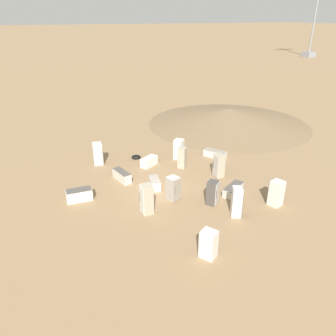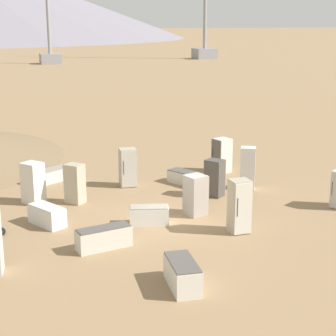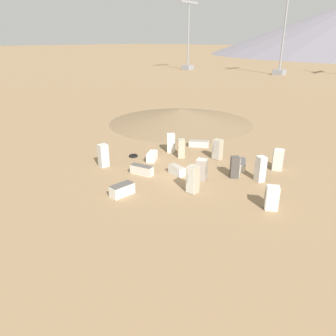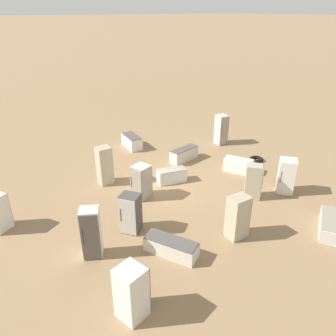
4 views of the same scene
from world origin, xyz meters
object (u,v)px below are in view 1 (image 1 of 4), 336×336
(discarded_fridge_15, at_px, (79,195))
(discarded_fridge_13, at_px, (237,202))
(discarded_fridge_2, at_px, (276,193))
(discarded_fridge_7, at_px, (179,149))
(discarded_fridge_12, at_px, (155,183))
(discarded_fridge_6, at_px, (173,188))
(scrap_tire, at_px, (136,157))
(discarded_fridge_11, at_px, (215,154))
(discarded_fridge_0, at_px, (233,189))
(discarded_fridge_9, at_px, (208,244))
(discarded_fridge_8, at_px, (182,157))
(discarded_fridge_10, at_px, (213,193))
(power_pylon_3, at_px, (313,29))
(discarded_fridge_1, at_px, (98,154))
(discarded_fridge_5, at_px, (122,176))
(discarded_fridge_14, at_px, (147,199))
(discarded_fridge_4, at_px, (219,166))
(discarded_fridge_3, at_px, (149,161))

(discarded_fridge_15, bearing_deg, discarded_fridge_13, 58.39)
(discarded_fridge_2, bearing_deg, discarded_fridge_7, 87.42)
(discarded_fridge_12, bearing_deg, discarded_fridge_15, 8.60)
(discarded_fridge_2, height_order, discarded_fridge_6, discarded_fridge_2)
(discarded_fridge_2, bearing_deg, discarded_fridge_15, 136.42)
(scrap_tire, bearing_deg, discarded_fridge_11, 155.83)
(discarded_fridge_2, bearing_deg, discarded_fridge_0, 107.42)
(discarded_fridge_12, bearing_deg, discarded_fridge_9, 100.34)
(discarded_fridge_2, height_order, discarded_fridge_8, discarded_fridge_2)
(discarded_fridge_9, bearing_deg, discarded_fridge_10, 25.03)
(power_pylon_3, distance_m, discarded_fridge_1, 91.11)
(discarded_fridge_5, bearing_deg, discarded_fridge_8, 170.51)
(discarded_fridge_1, bearing_deg, discarded_fridge_14, 14.20)
(discarded_fridge_11, bearing_deg, discarded_fridge_1, -48.65)
(discarded_fridge_9, distance_m, discarded_fridge_13, 4.32)
(discarded_fridge_8, bearing_deg, discarded_fridge_12, -100.23)
(power_pylon_3, height_order, scrap_tire, power_pylon_3)
(discarded_fridge_1, height_order, scrap_tire, discarded_fridge_1)
(discarded_fridge_1, bearing_deg, discarded_fridge_5, 21.67)
(discarded_fridge_0, distance_m, discarded_fridge_7, 7.02)
(discarded_fridge_2, bearing_deg, discarded_fridge_1, 112.26)
(power_pylon_3, bearing_deg, discarded_fridge_0, 39.32)
(discarded_fridge_10, bearing_deg, discarded_fridge_2, 114.45)
(discarded_fridge_0, xyz_separation_m, discarded_fridge_15, (9.64, -3.76, 0.09))
(discarded_fridge_2, xyz_separation_m, discarded_fridge_5, (7.68, -7.67, -0.48))
(power_pylon_3, xyz_separation_m, discarded_fridge_12, (74.38, 54.09, -7.43))
(discarded_fridge_1, relative_size, discarded_fridge_4, 1.08)
(discarded_fridge_5, relative_size, discarded_fridge_6, 1.21)
(discarded_fridge_0, bearing_deg, discarded_fridge_7, 156.64)
(discarded_fridge_0, xyz_separation_m, scrap_tire, (3.73, -8.69, -0.20))
(discarded_fridge_0, distance_m, discarded_fridge_4, 2.78)
(discarded_fridge_5, xyz_separation_m, discarded_fridge_8, (-5.12, -0.09, 0.46))
(discarded_fridge_5, xyz_separation_m, discarded_fridge_13, (-4.65, 7.58, 0.59))
(discarded_fridge_4, xyz_separation_m, discarded_fridge_9, (5.68, 7.40, -0.11))
(discarded_fridge_2, relative_size, discarded_fridge_8, 1.02)
(discarded_fridge_11, bearing_deg, discarded_fridge_4, 28.75)
(discarded_fridge_4, bearing_deg, discarded_fridge_9, 145.18)
(discarded_fridge_5, bearing_deg, discarded_fridge_14, 78.50)
(discarded_fridge_0, relative_size, discarded_fridge_14, 1.06)
(discarded_fridge_1, bearing_deg, discarded_fridge_10, 37.26)
(discarded_fridge_4, xyz_separation_m, discarded_fridge_8, (1.65, -2.71, -0.05))
(discarded_fridge_6, distance_m, discarded_fridge_10, 2.58)
(discarded_fridge_7, distance_m, discarded_fridge_12, 5.51)
(discarded_fridge_4, xyz_separation_m, discarded_fridge_14, (6.85, 2.29, 0.09))
(discarded_fridge_3, height_order, discarded_fridge_10, discarded_fridge_10)
(discarded_fridge_7, distance_m, discarded_fridge_15, 9.70)
(discarded_fridge_10, bearing_deg, discarded_fridge_13, 68.53)
(discarded_fridge_1, height_order, discarded_fridge_15, discarded_fridge_1)
(discarded_fridge_3, distance_m, discarded_fridge_12, 3.77)
(discarded_fridge_3, height_order, scrap_tire, discarded_fridge_3)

